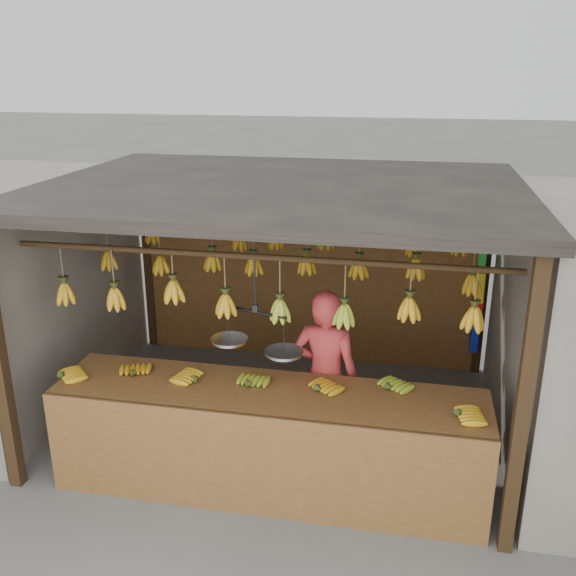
# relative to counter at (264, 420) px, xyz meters

# --- Properties ---
(ground) EXTENTS (80.00, 80.00, 0.00)m
(ground) POSITION_rel_counter_xyz_m (-0.11, 1.23, -0.71)
(ground) COLOR #5B5B57
(stall) EXTENTS (4.30, 3.30, 2.40)m
(stall) POSITION_rel_counter_xyz_m (-0.11, 1.56, 1.26)
(stall) COLOR black
(stall) RESTS_ON ground
(counter) EXTENTS (3.65, 0.80, 0.96)m
(counter) POSITION_rel_counter_xyz_m (0.00, 0.00, 0.00)
(counter) COLOR brown
(counter) RESTS_ON ground
(hanging_bananas) EXTENTS (3.63, 2.23, 0.39)m
(hanging_bananas) POSITION_rel_counter_xyz_m (-0.11, 1.23, 0.90)
(hanging_bananas) COLOR #C38A14
(hanging_bananas) RESTS_ON ground
(balance_scale) EXTENTS (0.80, 0.46, 0.77)m
(balance_scale) POSITION_rel_counter_xyz_m (-0.12, 0.23, 0.57)
(balance_scale) COLOR black
(balance_scale) RESTS_ON ground
(vendor) EXTENTS (0.63, 0.45, 1.62)m
(vendor) POSITION_rel_counter_xyz_m (0.40, 0.63, 0.10)
(vendor) COLOR #BF3333
(vendor) RESTS_ON ground
(bag_bundles) EXTENTS (0.08, 0.26, 1.29)m
(bag_bundles) POSITION_rel_counter_xyz_m (1.83, 2.58, 0.27)
(bag_bundles) COLOR #199926
(bag_bundles) RESTS_ON ground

